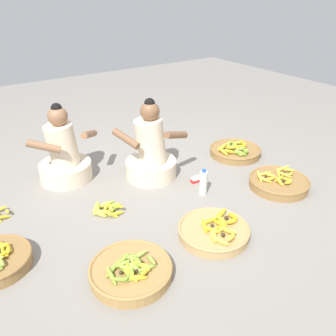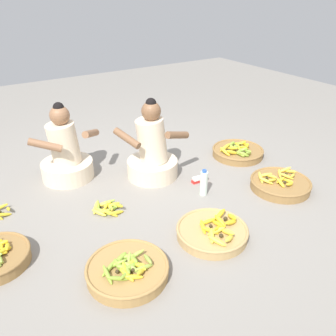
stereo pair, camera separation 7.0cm
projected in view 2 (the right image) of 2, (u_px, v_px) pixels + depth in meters
ground_plane at (157, 192)px, 3.39m from camera, size 10.00×10.00×0.00m
vendor_woman_front at (152, 153)px, 3.55m from camera, size 0.69×0.53×0.83m
vendor_woman_behind at (66, 155)px, 3.53m from camera, size 0.74×0.52×0.80m
banana_basket_front_right at (280, 184)px, 3.42m from camera, size 0.58×0.58×0.16m
banana_basket_mid_left at (213, 232)px, 2.77m from camera, size 0.57×0.57×0.16m
banana_basket_mid_right at (128, 270)px, 2.40m from camera, size 0.57×0.57×0.15m
banana_basket_back_right at (238, 151)px, 4.07m from camera, size 0.59×0.59×0.17m
loose_bananas_back_left at (107, 208)px, 3.10m from camera, size 0.28×0.29×0.09m
loose_bananas_front_center at (0, 211)px, 3.05m from camera, size 0.20×0.23×0.08m
water_bottle at (204, 183)px, 3.30m from camera, size 0.07×0.07×0.26m
packet_carton_stack at (200, 179)px, 3.56m from camera, size 0.17×0.07×0.06m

